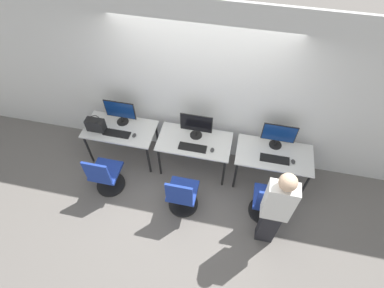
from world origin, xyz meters
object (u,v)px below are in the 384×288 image
Objects in this scene: monitor_left at (120,111)px; office_chair_center at (182,196)px; mouse_center at (212,150)px; person_right at (276,209)px; office_chair_left at (105,176)px; keyboard_right at (275,159)px; handbag at (96,125)px; keyboard_center at (193,147)px; office_chair_right at (267,203)px; mouse_right at (293,162)px; monitor_right at (279,135)px; mouse_left at (134,135)px; keyboard_left at (117,133)px; monitor_center at (196,125)px.

monitor_left is 1.70m from office_chair_center.
mouse_center is 0.05× the size of person_right.
office_chair_center is at bearing -4.21° from office_chair_left.
mouse_center is 0.20× the size of keyboard_right.
office_chair_center is 2.95× the size of handbag.
keyboard_center is at bearing 23.85° from office_chair_left.
person_right is (0.02, -0.37, 0.54)m from office_chair_right.
office_chair_right is at bearing -90.96° from keyboard_right.
handbag reaches higher than mouse_right.
office_chair_left is 1.76m from mouse_center.
office_chair_left is 2.68m from keyboard_right.
handbag reaches higher than mouse_center.
office_chair_right is (-0.28, -0.57, -0.37)m from mouse_right.
mouse_right is at bearing 1.73° from keyboard_center.
keyboard_right is at bearing 28.94° from office_chair_center.
monitor_right is 2.91m from handbag.
monitor_right is at bearing 18.54° from mouse_center.
handbag is (-2.88, 0.58, 0.47)m from office_chair_right.
office_chair_left is 2.80m from monitor_right.
keyboard_right is 4.92× the size of mouse_right.
handbag reaches higher than keyboard_center.
monitor_left reaches higher than mouse_left.
office_chair_left and office_chair_center have the same top height.
office_chair_center is 2.00× the size of keyboard_right.
monitor_left reaches higher than mouse_center.
handbag is at bearing 168.72° from office_chair_right.
handbag reaches higher than office_chair_center.
keyboard_left is 0.71m from office_chair_left.
mouse_left is 0.98m from keyboard_center.
office_chair_left is 9.84× the size of mouse_right.
keyboard_right is (2.54, -0.26, -0.24)m from monitor_left.
office_chair_left is (-0.33, -0.62, -0.37)m from mouse_left.
monitor_center is at bearing 140.12° from mouse_center.
office_chair_left is at bearing 173.09° from person_right.
office_chair_left is 0.85m from handbag.
person_right reaches higher than office_chair_center.
keyboard_left is 1.00× the size of keyboard_center.
office_chair_center is 1.76m from mouse_right.
monitor_center is 1.31m from keyboard_right.
monitor_center is at bearing 7.69° from handbag.
monitor_left is at bearing 178.46° from monitor_center.
monitor_left is at bearing 161.87° from office_chair_right.
keyboard_left is at bearing -179.65° from keyboard_right.
monitor_left is at bearing 174.81° from mouse_right.
keyboard_center is at bearing 157.35° from office_chair_right.
office_chair_right is at bearing -22.65° from keyboard_center.
monitor_center is 0.36m from keyboard_center.
office_chair_center is (1.25, -0.98, -0.60)m from monitor_left.
keyboard_left is at bearing 86.36° from office_chair_left.
monitor_right reaches higher than mouse_right.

